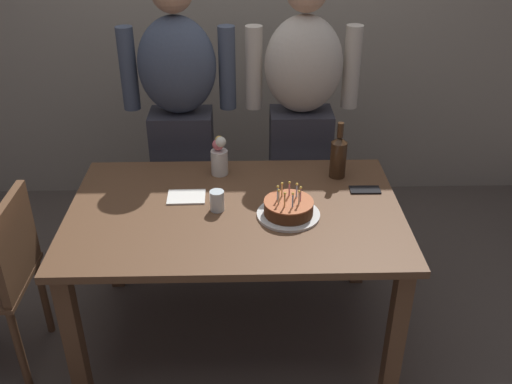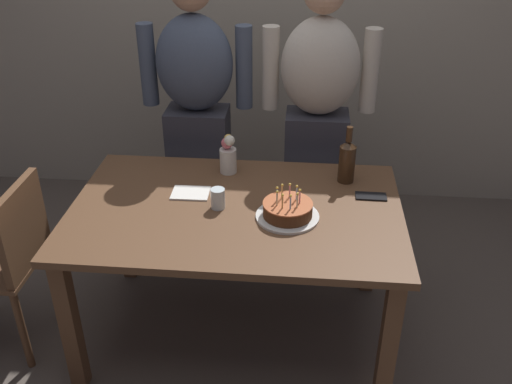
{
  "view_description": "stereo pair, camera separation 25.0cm",
  "coord_description": "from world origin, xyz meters",
  "px_view_note": "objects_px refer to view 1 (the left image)",
  "views": [
    {
      "loc": [
        0.04,
        -2.2,
        2.08
      ],
      "look_at": [
        0.09,
        -0.03,
        0.84
      ],
      "focal_mm": 40.17,
      "sensor_mm": 36.0,
      "label": 1
    },
    {
      "loc": [
        0.29,
        -2.19,
        2.08
      ],
      "look_at": [
        0.09,
        -0.03,
        0.84
      ],
      "focal_mm": 40.17,
      "sensor_mm": 36.0,
      "label": 2
    }
  ],
  "objects_px": {
    "flower_vase": "(219,156)",
    "dining_chair": "(0,272)",
    "wine_bottle": "(338,156)",
    "cell_phone": "(365,190)",
    "napkin_stack": "(186,197)",
    "person_man_bearded": "(181,120)",
    "water_glass_near": "(217,201)",
    "person_woman_cardigan": "(301,119)",
    "birthday_cake": "(289,209)"
  },
  "relations": [
    {
      "from": "water_glass_near",
      "to": "person_woman_cardigan",
      "type": "relative_size",
      "value": 0.06
    },
    {
      "from": "wine_bottle",
      "to": "person_woman_cardigan",
      "type": "xyz_separation_m",
      "value": [
        -0.14,
        0.42,
        0.02
      ]
    },
    {
      "from": "napkin_stack",
      "to": "person_woman_cardigan",
      "type": "bearing_deg",
      "value": 46.18
    },
    {
      "from": "napkin_stack",
      "to": "person_man_bearded",
      "type": "height_order",
      "value": "person_man_bearded"
    },
    {
      "from": "water_glass_near",
      "to": "dining_chair",
      "type": "bearing_deg",
      "value": -171.79
    },
    {
      "from": "person_woman_cardigan",
      "to": "dining_chair",
      "type": "relative_size",
      "value": 1.9
    },
    {
      "from": "birthday_cake",
      "to": "napkin_stack",
      "type": "relative_size",
      "value": 1.6
    },
    {
      "from": "cell_phone",
      "to": "flower_vase",
      "type": "distance_m",
      "value": 0.73
    },
    {
      "from": "wine_bottle",
      "to": "water_glass_near",
      "type": "bearing_deg",
      "value": -152.26
    },
    {
      "from": "person_man_bearded",
      "to": "water_glass_near",
      "type": "bearing_deg",
      "value": 106.95
    },
    {
      "from": "wine_bottle",
      "to": "cell_phone",
      "type": "height_order",
      "value": "wine_bottle"
    },
    {
      "from": "wine_bottle",
      "to": "napkin_stack",
      "type": "xyz_separation_m",
      "value": [
        -0.73,
        -0.2,
        -0.11
      ]
    },
    {
      "from": "water_glass_near",
      "to": "wine_bottle",
      "type": "distance_m",
      "value": 0.66
    },
    {
      "from": "person_man_bearded",
      "to": "dining_chair",
      "type": "relative_size",
      "value": 1.9
    },
    {
      "from": "person_man_bearded",
      "to": "flower_vase",
      "type": "bearing_deg",
      "value": 120.51
    },
    {
      "from": "birthday_cake",
      "to": "dining_chair",
      "type": "bearing_deg",
      "value": -176.29
    },
    {
      "from": "napkin_stack",
      "to": "person_woman_cardigan",
      "type": "height_order",
      "value": "person_woman_cardigan"
    },
    {
      "from": "flower_vase",
      "to": "dining_chair",
      "type": "bearing_deg",
      "value": -153.3
    },
    {
      "from": "birthday_cake",
      "to": "flower_vase",
      "type": "xyz_separation_m",
      "value": [
        -0.31,
        0.4,
        0.06
      ]
    },
    {
      "from": "person_man_bearded",
      "to": "dining_chair",
      "type": "distance_m",
      "value": 1.2
    },
    {
      "from": "person_woman_cardigan",
      "to": "napkin_stack",
      "type": "bearing_deg",
      "value": 46.18
    },
    {
      "from": "napkin_stack",
      "to": "dining_chair",
      "type": "height_order",
      "value": "dining_chair"
    },
    {
      "from": "wine_bottle",
      "to": "flower_vase",
      "type": "xyz_separation_m",
      "value": [
        -0.58,
        0.04,
        -0.02
      ]
    },
    {
      "from": "person_man_bearded",
      "to": "birthday_cake",
      "type": "bearing_deg",
      "value": 124.46
    },
    {
      "from": "person_woman_cardigan",
      "to": "dining_chair",
      "type": "height_order",
      "value": "person_woman_cardigan"
    },
    {
      "from": "dining_chair",
      "to": "water_glass_near",
      "type": "bearing_deg",
      "value": 98.21
    },
    {
      "from": "cell_phone",
      "to": "person_woman_cardigan",
      "type": "height_order",
      "value": "person_woman_cardigan"
    },
    {
      "from": "napkin_stack",
      "to": "flower_vase",
      "type": "relative_size",
      "value": 0.86
    },
    {
      "from": "person_man_bearded",
      "to": "dining_chair",
      "type": "height_order",
      "value": "person_man_bearded"
    },
    {
      "from": "cell_phone",
      "to": "person_man_bearded",
      "type": "relative_size",
      "value": 0.09
    },
    {
      "from": "wine_bottle",
      "to": "birthday_cake",
      "type": "bearing_deg",
      "value": -126.46
    },
    {
      "from": "birthday_cake",
      "to": "person_woman_cardigan",
      "type": "distance_m",
      "value": 0.8
    },
    {
      "from": "flower_vase",
      "to": "cell_phone",
      "type": "bearing_deg",
      "value": -15.28
    },
    {
      "from": "wine_bottle",
      "to": "person_woman_cardigan",
      "type": "bearing_deg",
      "value": 108.97
    },
    {
      "from": "water_glass_near",
      "to": "flower_vase",
      "type": "relative_size",
      "value": 0.46
    },
    {
      "from": "birthday_cake",
      "to": "wine_bottle",
      "type": "xyz_separation_m",
      "value": [
        0.27,
        0.36,
        0.08
      ]
    },
    {
      "from": "water_glass_near",
      "to": "birthday_cake",
      "type": "bearing_deg",
      "value": -10.16
    },
    {
      "from": "wine_bottle",
      "to": "person_man_bearded",
      "type": "bearing_deg",
      "value": 152.57
    },
    {
      "from": "napkin_stack",
      "to": "cell_phone",
      "type": "bearing_deg",
      "value": 3.15
    },
    {
      "from": "wine_bottle",
      "to": "person_man_bearded",
      "type": "height_order",
      "value": "person_man_bearded"
    },
    {
      "from": "cell_phone",
      "to": "napkin_stack",
      "type": "height_order",
      "value": "same"
    },
    {
      "from": "water_glass_near",
      "to": "napkin_stack",
      "type": "xyz_separation_m",
      "value": [
        -0.15,
        0.11,
        -0.04
      ]
    },
    {
      "from": "person_woman_cardigan",
      "to": "wine_bottle",
      "type": "bearing_deg",
      "value": 108.97
    },
    {
      "from": "person_man_bearded",
      "to": "dining_chair",
      "type": "xyz_separation_m",
      "value": [
        -0.75,
        -0.86,
        -0.36
      ]
    },
    {
      "from": "water_glass_near",
      "to": "person_woman_cardigan",
      "type": "distance_m",
      "value": 0.85
    },
    {
      "from": "cell_phone",
      "to": "dining_chair",
      "type": "distance_m",
      "value": 1.71
    },
    {
      "from": "napkin_stack",
      "to": "flower_vase",
      "type": "xyz_separation_m",
      "value": [
        0.15,
        0.24,
        0.09
      ]
    },
    {
      "from": "birthday_cake",
      "to": "wine_bottle",
      "type": "bearing_deg",
      "value": 53.54
    },
    {
      "from": "napkin_stack",
      "to": "water_glass_near",
      "type": "bearing_deg",
      "value": -37.05
    },
    {
      "from": "cell_phone",
      "to": "person_woman_cardigan",
      "type": "relative_size",
      "value": 0.09
    }
  ]
}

